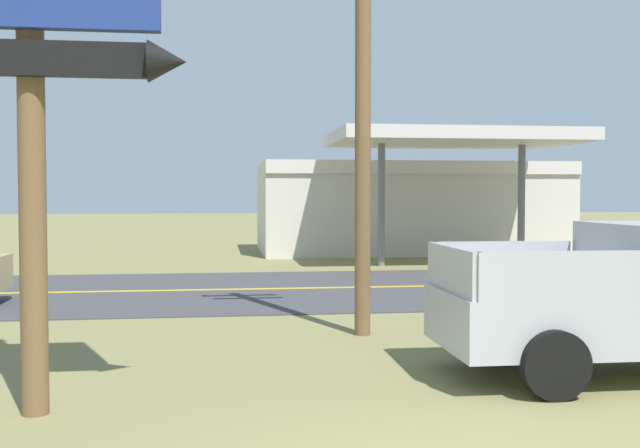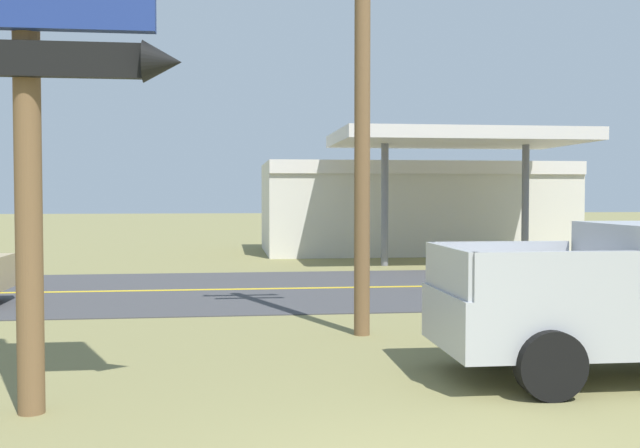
{
  "view_description": "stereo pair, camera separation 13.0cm",
  "coord_description": "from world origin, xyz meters",
  "views": [
    {
      "loc": [
        -1.8,
        -5.31,
        2.32
      ],
      "look_at": [
        0.0,
        8.0,
        1.8
      ],
      "focal_mm": 42.15,
      "sensor_mm": 36.0,
      "label": 1
    },
    {
      "loc": [
        -1.67,
        -5.33,
        2.32
      ],
      "look_at": [
        0.0,
        8.0,
        1.8
      ],
      "focal_mm": 42.15,
      "sensor_mm": 36.0,
      "label": 2
    }
  ],
  "objects": [
    {
      "name": "utility_pole",
      "position": [
        0.56,
        6.85,
        4.6
      ],
      "size": [
        1.68,
        0.26,
        8.67
      ],
      "color": "brown",
      "rests_on": "ground"
    },
    {
      "name": "road_centre_line",
      "position": [
        0.0,
        13.0,
        0.02
      ],
      "size": [
        126.0,
        0.2,
        0.01
      ],
      "primitive_type": "cube",
      "color": "gold",
      "rests_on": "road_asphalt"
    },
    {
      "name": "road_asphalt",
      "position": [
        0.0,
        13.0,
        0.01
      ],
      "size": [
        140.0,
        8.0,
        0.02
      ],
      "primitive_type": "cube",
      "color": "#3D3D3F",
      "rests_on": "ground"
    },
    {
      "name": "gas_station",
      "position": [
        5.88,
        24.38,
        1.94
      ],
      "size": [
        12.0,
        11.5,
        4.4
      ],
      "color": "beige",
      "rests_on": "ground"
    }
  ]
}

